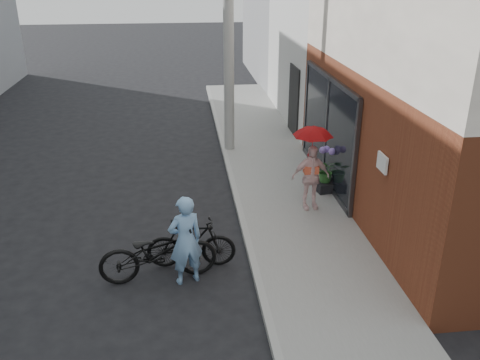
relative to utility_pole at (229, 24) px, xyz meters
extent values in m
plane|color=black|center=(-1.10, -6.00, -3.50)|extent=(80.00, 80.00, 0.00)
cube|color=gray|center=(1.00, -4.00, -3.44)|extent=(2.20, 24.00, 0.12)
cube|color=#9E9E99|center=(-0.16, -4.00, -3.44)|extent=(0.12, 24.00, 0.12)
cube|color=black|center=(2.06, -2.50, -2.14)|extent=(0.06, 3.80, 2.40)
cube|color=white|center=(2.06, -5.80, -1.68)|extent=(0.04, 0.40, 0.30)
cube|color=silver|center=(6.10, 3.00, 0.00)|extent=(8.00, 6.00, 7.00)
cylinder|color=#9E9E99|center=(0.00, 0.00, 0.00)|extent=(0.28, 0.28, 7.00)
imported|color=#77A6D5|center=(-1.33, -6.25, -2.71)|extent=(0.66, 0.54, 1.58)
imported|color=black|center=(-1.80, -6.11, -2.98)|extent=(2.03, 0.90, 1.03)
imported|color=black|center=(-1.24, -5.79, -3.03)|extent=(1.58, 0.54, 0.93)
imported|color=#F8D2D0|center=(1.32, -3.97, -2.68)|extent=(0.84, 0.39, 1.40)
imported|color=red|center=(1.32, -3.97, -1.64)|extent=(0.78, 0.78, 0.68)
cube|color=black|center=(1.90, -3.16, -3.27)|extent=(0.49, 0.49, 0.22)
imported|color=#2C6327|center=(1.90, -3.16, -2.89)|extent=(0.48, 0.42, 0.54)
camera|label=1|loc=(-1.29, -13.52, 1.46)|focal=38.00mm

